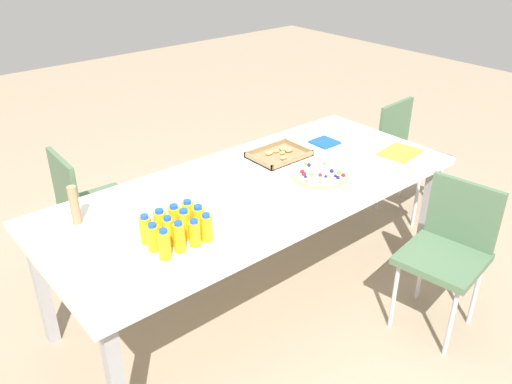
# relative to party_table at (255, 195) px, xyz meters

# --- Properties ---
(ground_plane) EXTENTS (12.00, 12.00, 0.00)m
(ground_plane) POSITION_rel_party_table_xyz_m (0.00, 0.00, -0.68)
(ground_plane) COLOR gray
(party_table) EXTENTS (2.34, 0.99, 0.74)m
(party_table) POSITION_rel_party_table_xyz_m (0.00, 0.00, 0.00)
(party_table) COLOR silver
(party_table) RESTS_ON ground_plane
(chair_far_left) EXTENTS (0.42, 0.42, 0.83)m
(chair_far_left) POSITION_rel_party_table_xyz_m (-0.62, 0.85, -0.18)
(chair_far_left) COLOR #4C6B4C
(chair_far_left) RESTS_ON ground_plane
(chair_near_right) EXTENTS (0.45, 0.45, 0.83)m
(chair_near_right) POSITION_rel_party_table_xyz_m (0.65, -0.83, -0.18)
(chair_near_right) COLOR #4C6B4C
(chair_near_right) RESTS_ON ground_plane
(chair_end) EXTENTS (0.43, 0.43, 0.83)m
(chair_end) POSITION_rel_party_table_xyz_m (1.54, 0.09, -0.18)
(chair_end) COLOR #4C6B4C
(chair_end) RESTS_ON ground_plane
(juice_bottle_0) EXTENTS (0.05, 0.05, 0.15)m
(juice_bottle_0) POSITION_rel_party_table_xyz_m (-0.73, -0.26, 0.12)
(juice_bottle_0) COLOR #F9AA14
(juice_bottle_0) RESTS_ON party_table
(juice_bottle_1) EXTENTS (0.05, 0.05, 0.15)m
(juice_bottle_1) POSITION_rel_party_table_xyz_m (-0.65, -0.26, 0.13)
(juice_bottle_1) COLOR #FAAC14
(juice_bottle_1) RESTS_ON party_table
(juice_bottle_2) EXTENTS (0.05, 0.05, 0.13)m
(juice_bottle_2) POSITION_rel_party_table_xyz_m (-0.57, -0.26, 0.12)
(juice_bottle_2) COLOR #FAAC14
(juice_bottle_2) RESTS_ON party_table
(juice_bottle_3) EXTENTS (0.05, 0.05, 0.14)m
(juice_bottle_3) POSITION_rel_party_table_xyz_m (-0.51, -0.26, 0.12)
(juice_bottle_3) COLOR #FAAF14
(juice_bottle_3) RESTS_ON party_table
(juice_bottle_4) EXTENTS (0.06, 0.06, 0.14)m
(juice_bottle_4) POSITION_rel_party_table_xyz_m (-0.73, -0.18, 0.12)
(juice_bottle_4) COLOR #F8AE14
(juice_bottle_4) RESTS_ON party_table
(juice_bottle_5) EXTENTS (0.05, 0.05, 0.14)m
(juice_bottle_5) POSITION_rel_party_table_xyz_m (-0.66, -0.18, 0.12)
(juice_bottle_5) COLOR #F8AB14
(juice_bottle_5) RESTS_ON party_table
(juice_bottle_6) EXTENTS (0.06, 0.06, 0.15)m
(juice_bottle_6) POSITION_rel_party_table_xyz_m (-0.57, -0.18, 0.13)
(juice_bottle_6) COLOR #FAB014
(juice_bottle_6) RESTS_ON party_table
(juice_bottle_7) EXTENTS (0.06, 0.06, 0.14)m
(juice_bottle_7) POSITION_rel_party_table_xyz_m (-0.50, -0.18, 0.12)
(juice_bottle_7) COLOR #F8B014
(juice_bottle_7) RESTS_ON party_table
(juice_bottle_8) EXTENTS (0.06, 0.06, 0.14)m
(juice_bottle_8) POSITION_rel_party_table_xyz_m (-0.73, -0.10, 0.12)
(juice_bottle_8) COLOR #F9AB14
(juice_bottle_8) RESTS_ON party_table
(juice_bottle_9) EXTENTS (0.06, 0.06, 0.15)m
(juice_bottle_9) POSITION_rel_party_table_xyz_m (-0.66, -0.11, 0.13)
(juice_bottle_9) COLOR #FAAF14
(juice_bottle_9) RESTS_ON party_table
(juice_bottle_10) EXTENTS (0.06, 0.06, 0.14)m
(juice_bottle_10) POSITION_rel_party_table_xyz_m (-0.58, -0.11, 0.12)
(juice_bottle_10) COLOR #FAAF14
(juice_bottle_10) RESTS_ON party_table
(juice_bottle_11) EXTENTS (0.06, 0.06, 0.14)m
(juice_bottle_11) POSITION_rel_party_table_xyz_m (-0.51, -0.11, 0.12)
(juice_bottle_11) COLOR #F9AE14
(juice_bottle_11) RESTS_ON party_table
(fruit_pizza) EXTENTS (0.31, 0.31, 0.05)m
(fruit_pizza) POSITION_rel_party_table_xyz_m (0.35, -0.15, 0.07)
(fruit_pizza) COLOR tan
(fruit_pizza) RESTS_ON party_table
(snack_tray) EXTENTS (0.34, 0.26, 0.04)m
(snack_tray) POSITION_rel_party_table_xyz_m (0.37, 0.21, 0.07)
(snack_tray) COLOR olive
(snack_tray) RESTS_ON party_table
(plate_stack) EXTENTS (0.18, 0.18, 0.03)m
(plate_stack) POSITION_rel_party_table_xyz_m (-0.05, -0.08, 0.07)
(plate_stack) COLOR silver
(plate_stack) RESTS_ON party_table
(napkin_stack) EXTENTS (0.15, 0.15, 0.01)m
(napkin_stack) POSITION_rel_party_table_xyz_m (0.72, 0.17, 0.06)
(napkin_stack) COLOR #194CA5
(napkin_stack) RESTS_ON party_table
(cardboard_tube) EXTENTS (0.04, 0.04, 0.20)m
(cardboard_tube) POSITION_rel_party_table_xyz_m (-0.90, 0.26, 0.15)
(cardboard_tube) COLOR #9E7A56
(cardboard_tube) RESTS_ON party_table
(paper_folder) EXTENTS (0.28, 0.23, 0.01)m
(paper_folder) POSITION_rel_party_table_xyz_m (0.97, -0.24, 0.06)
(paper_folder) COLOR yellow
(paper_folder) RESTS_ON party_table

